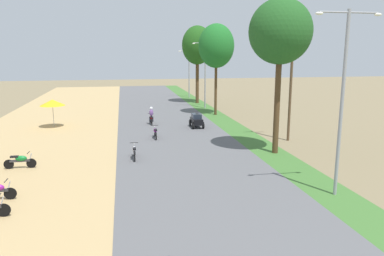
{
  "coord_description": "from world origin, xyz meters",
  "views": [
    {
      "loc": [
        -3.96,
        -5.71,
        6.7
      ],
      "look_at": [
        0.34,
        17.41,
        1.92
      ],
      "focal_mm": 34.92,
      "sensor_mm": 36.0,
      "label": 1
    }
  ],
  "objects_px": {
    "motorbike_ahead_fourth": "(151,116)",
    "streetlamp_far": "(189,70)",
    "motorbike_ahead_second": "(134,151)",
    "car_hatchback_black": "(197,120)",
    "streetlamp_mid": "(205,70)",
    "motorbike_ahead_third": "(155,132)",
    "streetlamp_near": "(343,93)",
    "vendor_umbrella": "(52,103)",
    "parked_motorbike_third": "(20,160)",
    "median_tree_third": "(197,46)",
    "median_tree_second": "(216,46)",
    "median_tree_nearest": "(280,32)",
    "utility_pole_near": "(291,81)"
  },
  "relations": [
    {
      "from": "streetlamp_mid",
      "to": "motorbike_ahead_third",
      "type": "xyz_separation_m",
      "value": [
        -7.35,
        -15.14,
        -4.02
      ]
    },
    {
      "from": "streetlamp_far",
      "to": "motorbike_ahead_third",
      "type": "relative_size",
      "value": 3.91
    },
    {
      "from": "median_tree_nearest",
      "to": "parked_motorbike_third",
      "type": "bearing_deg",
      "value": -177.96
    },
    {
      "from": "streetlamp_far",
      "to": "motorbike_ahead_second",
      "type": "bearing_deg",
      "value": -106.16
    },
    {
      "from": "median_tree_second",
      "to": "streetlamp_near",
      "type": "distance_m",
      "value": 23.72
    },
    {
      "from": "car_hatchback_black",
      "to": "streetlamp_far",
      "type": "bearing_deg",
      "value": 81.58
    },
    {
      "from": "utility_pole_near",
      "to": "motorbike_ahead_third",
      "type": "distance_m",
      "value": 11.08
    },
    {
      "from": "utility_pole_near",
      "to": "motorbike_ahead_fourth",
      "type": "distance_m",
      "value": 13.4
    },
    {
      "from": "median_tree_nearest",
      "to": "motorbike_ahead_fourth",
      "type": "bearing_deg",
      "value": 122.5
    },
    {
      "from": "median_tree_nearest",
      "to": "motorbike_ahead_fourth",
      "type": "height_order",
      "value": "median_tree_nearest"
    },
    {
      "from": "car_hatchback_black",
      "to": "motorbike_ahead_third",
      "type": "xyz_separation_m",
      "value": [
        -4.02,
        -3.62,
        -0.17
      ]
    },
    {
      "from": "median_tree_second",
      "to": "motorbike_ahead_third",
      "type": "bearing_deg",
      "value": -126.13
    },
    {
      "from": "streetlamp_far",
      "to": "utility_pole_near",
      "type": "height_order",
      "value": "utility_pole_near"
    },
    {
      "from": "streetlamp_mid",
      "to": "car_hatchback_black",
      "type": "bearing_deg",
      "value": -106.13
    },
    {
      "from": "parked_motorbike_third",
      "to": "car_hatchback_black",
      "type": "bearing_deg",
      "value": 38.81
    },
    {
      "from": "motorbike_ahead_fourth",
      "to": "streetlamp_near",
      "type": "bearing_deg",
      "value": -69.46
    },
    {
      "from": "car_hatchback_black",
      "to": "motorbike_ahead_fourth",
      "type": "relative_size",
      "value": 1.11
    },
    {
      "from": "car_hatchback_black",
      "to": "motorbike_ahead_third",
      "type": "distance_m",
      "value": 5.41
    },
    {
      "from": "streetlamp_far",
      "to": "motorbike_ahead_fourth",
      "type": "bearing_deg",
      "value": -109.58
    },
    {
      "from": "parked_motorbike_third",
      "to": "utility_pole_near",
      "type": "bearing_deg",
      "value": 12.15
    },
    {
      "from": "median_tree_third",
      "to": "motorbike_ahead_fourth",
      "type": "bearing_deg",
      "value": -117.12
    },
    {
      "from": "utility_pole_near",
      "to": "motorbike_ahead_fourth",
      "type": "xyz_separation_m",
      "value": [
        -9.92,
        8.22,
        -3.71
      ]
    },
    {
      "from": "streetlamp_mid",
      "to": "parked_motorbike_third",
      "type": "bearing_deg",
      "value": -126.23
    },
    {
      "from": "streetlamp_far",
      "to": "utility_pole_near",
      "type": "relative_size",
      "value": 0.8
    },
    {
      "from": "median_tree_third",
      "to": "streetlamp_far",
      "type": "xyz_separation_m",
      "value": [
        0.0,
        6.2,
        -3.4
      ]
    },
    {
      "from": "car_hatchback_black",
      "to": "motorbike_ahead_second",
      "type": "height_order",
      "value": "car_hatchback_black"
    },
    {
      "from": "utility_pole_near",
      "to": "motorbike_ahead_second",
      "type": "relative_size",
      "value": 4.86
    },
    {
      "from": "car_hatchback_black",
      "to": "motorbike_ahead_fourth",
      "type": "xyz_separation_m",
      "value": [
        -3.89,
        2.2,
        0.11
      ]
    },
    {
      "from": "vendor_umbrella",
      "to": "motorbike_ahead_third",
      "type": "relative_size",
      "value": 1.4
    },
    {
      "from": "parked_motorbike_third",
      "to": "vendor_umbrella",
      "type": "relative_size",
      "value": 0.71
    },
    {
      "from": "median_tree_second",
      "to": "motorbike_ahead_third",
      "type": "xyz_separation_m",
      "value": [
        -7.42,
        -10.16,
        -6.76
      ]
    },
    {
      "from": "motorbike_ahead_second",
      "to": "motorbike_ahead_third",
      "type": "height_order",
      "value": "same"
    },
    {
      "from": "median_tree_second",
      "to": "motorbike_ahead_fourth",
      "type": "distance_m",
      "value": 10.67
    },
    {
      "from": "streetlamp_far",
      "to": "streetlamp_near",
      "type": "bearing_deg",
      "value": -90.0
    },
    {
      "from": "parked_motorbike_third",
      "to": "vendor_umbrella",
      "type": "distance_m",
      "value": 12.53
    },
    {
      "from": "median_tree_nearest",
      "to": "streetlamp_far",
      "type": "relative_size",
      "value": 1.42
    },
    {
      "from": "streetlamp_near",
      "to": "motorbike_ahead_fourth",
      "type": "height_order",
      "value": "streetlamp_near"
    },
    {
      "from": "median_tree_nearest",
      "to": "streetlamp_far",
      "type": "xyz_separation_m",
      "value": [
        -0.19,
        31.92,
        -3.78
      ]
    },
    {
      "from": "vendor_umbrella",
      "to": "streetlamp_near",
      "type": "xyz_separation_m",
      "value": [
        15.96,
        -19.47,
        2.6
      ]
    },
    {
      "from": "streetlamp_near",
      "to": "streetlamp_far",
      "type": "height_order",
      "value": "streetlamp_near"
    },
    {
      "from": "streetlamp_far",
      "to": "car_hatchback_black",
      "type": "height_order",
      "value": "streetlamp_far"
    },
    {
      "from": "median_tree_nearest",
      "to": "utility_pole_near",
      "type": "distance_m",
      "value": 5.41
    },
    {
      "from": "motorbike_ahead_fourth",
      "to": "streetlamp_far",
      "type": "bearing_deg",
      "value": 70.42
    },
    {
      "from": "streetlamp_far",
      "to": "motorbike_ahead_second",
      "type": "xyz_separation_m",
      "value": [
        -9.17,
        -31.67,
        -3.58
      ]
    },
    {
      "from": "motorbike_ahead_second",
      "to": "median_tree_third",
      "type": "bearing_deg",
      "value": 70.19
    },
    {
      "from": "median_tree_third",
      "to": "median_tree_second",
      "type": "bearing_deg",
      "value": -89.62
    },
    {
      "from": "median_tree_second",
      "to": "motorbike_ahead_second",
      "type": "bearing_deg",
      "value": -120.44
    },
    {
      "from": "streetlamp_mid",
      "to": "motorbike_ahead_fourth",
      "type": "distance_m",
      "value": 12.37
    },
    {
      "from": "motorbike_ahead_second",
      "to": "parked_motorbike_third",
      "type": "bearing_deg",
      "value": -172.94
    },
    {
      "from": "median_tree_nearest",
      "to": "streetlamp_far",
      "type": "height_order",
      "value": "median_tree_nearest"
    }
  ]
}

